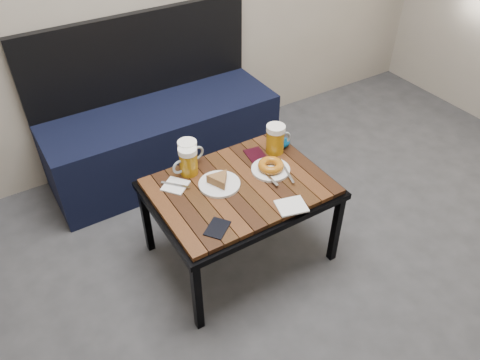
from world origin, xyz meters
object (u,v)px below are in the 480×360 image
cafe_table (240,192)px  beer_mug_centre (189,154)px  bench (161,132)px  beer_mug_right (276,139)px  passport_burgundy (256,155)px  plate_pie (219,182)px  knit_pouch (279,143)px  passport_navy (217,228)px  beer_mug_left (188,161)px  plate_bagel (271,167)px

cafe_table → beer_mug_centre: 0.31m
bench → beer_mug_right: (0.32, -0.76, 0.28)m
cafe_table → passport_burgundy: 0.25m
plate_pie → knit_pouch: 0.43m
plate_pie → passport_navy: 0.29m
beer_mug_left → plate_bagel: 0.40m
plate_pie → plate_bagel: bearing=-7.6°
cafe_table → beer_mug_right: beer_mug_right is taller
plate_pie → passport_navy: plate_pie is taller
cafe_table → beer_mug_right: size_ratio=5.47×
beer_mug_right → passport_navy: bearing=-144.9°
beer_mug_left → plate_bagel: bearing=146.4°
plate_pie → plate_bagel: plate_pie is taller
beer_mug_right → cafe_table: bearing=-152.5°
beer_mug_left → passport_navy: (-0.07, -0.40, -0.07)m
cafe_table → beer_mug_left: beer_mug_left is taller
cafe_table → beer_mug_right: (0.29, 0.13, 0.12)m
plate_pie → plate_bagel: size_ratio=0.80×
bench → passport_navy: 1.13m
bench → knit_pouch: size_ratio=11.33×
cafe_table → plate_pie: bearing=150.7°
plate_pie → passport_burgundy: (0.27, 0.11, -0.02)m
beer_mug_centre → passport_navy: beer_mug_centre is taller
plate_bagel → knit_pouch: bearing=44.2°
beer_mug_right → plate_pie: 0.39m
beer_mug_centre → plate_bagel: 0.40m
cafe_table → beer_mug_left: 0.29m
cafe_table → passport_burgundy: (0.19, 0.15, 0.05)m
passport_navy → passport_burgundy: size_ratio=0.92×
beer_mug_centre → passport_navy: size_ratio=1.31×
beer_mug_left → passport_navy: 0.41m
beer_mug_left → passport_burgundy: size_ratio=1.17×
cafe_table → beer_mug_right: bearing=24.4°
beer_mug_centre → passport_burgundy: (0.33, -0.09, -0.07)m
beer_mug_centre → passport_burgundy: bearing=-22.8°
beer_mug_centre → plate_bagel: size_ratio=0.61×
beer_mug_right → plate_bagel: (-0.11, -0.12, -0.06)m
passport_burgundy → beer_mug_centre: bearing=171.8°
plate_bagel → beer_mug_left: bearing=151.0°
beer_mug_left → knit_pouch: 0.50m
bench → knit_pouch: (0.35, -0.74, 0.23)m
beer_mug_centre → plate_pie: 0.21m
plate_bagel → knit_pouch: knit_pouch is taller
passport_navy → beer_mug_right: bearing=84.9°
beer_mug_left → plate_pie: size_ratio=0.74×
beer_mug_left → bench: bearing=-106.2°
bench → beer_mug_centre: bench is taller
beer_mug_right → passport_burgundy: (-0.10, 0.02, -0.07)m
knit_pouch → passport_burgundy: bearing=179.5°
beer_mug_left → plate_bagel: (0.35, -0.19, -0.05)m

